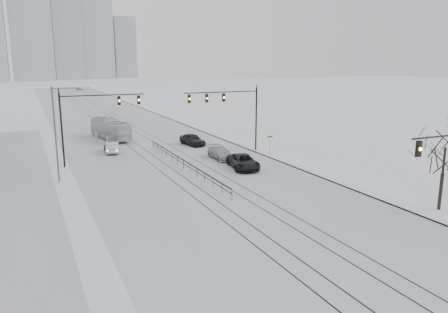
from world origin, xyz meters
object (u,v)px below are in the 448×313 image
(sedan_nb_right, at_px, (221,153))
(sedan_sb_inner, at_px, (111,147))
(bare_tree, at_px, (445,154))
(sedan_nb_far, at_px, (192,140))
(sedan_sb_outer, at_px, (112,147))
(sedan_nb_front, at_px, (243,162))
(box_truck, at_px, (110,129))

(sedan_nb_right, bearing_deg, sedan_sb_inner, 140.01)
(bare_tree, bearing_deg, sedan_nb_far, 103.13)
(sedan_sb_outer, xyz_separation_m, sedan_nb_right, (10.87, -8.89, -0.02))
(sedan_nb_right, distance_m, sedan_nb_far, 9.41)
(bare_tree, bearing_deg, sedan_sb_outer, 119.74)
(sedan_nb_far, bearing_deg, sedan_nb_front, -99.99)
(sedan_sb_inner, relative_size, sedan_nb_right, 0.81)
(bare_tree, distance_m, sedan_nb_far, 34.06)
(sedan_nb_right, relative_size, box_truck, 0.45)
(sedan_sb_inner, bearing_deg, sedan_nb_front, 132.03)
(sedan_sb_inner, bearing_deg, bare_tree, 124.17)
(bare_tree, xyz_separation_m, box_truck, (-16.97, 42.57, -3.01))
(bare_tree, distance_m, sedan_nb_front, 20.06)
(sedan_sb_inner, relative_size, sedan_nb_front, 0.71)
(bare_tree, distance_m, box_truck, 45.92)
(sedan_sb_inner, bearing_deg, sedan_sb_outer, 104.24)
(sedan_sb_inner, height_order, sedan_sb_outer, sedan_sb_outer)
(bare_tree, xyz_separation_m, sedan_sb_outer, (-18.55, 32.46, -3.78))
(sedan_sb_outer, distance_m, sedan_nb_right, 14.04)
(sedan_nb_front, bearing_deg, sedan_nb_far, 102.00)
(sedan_nb_right, xyz_separation_m, sedan_nb_far, (-0.01, 9.40, 0.10))
(bare_tree, height_order, sedan_nb_far, bare_tree)
(sedan_sb_inner, xyz_separation_m, sedan_nb_front, (11.20, -14.68, 0.10))
(sedan_nb_front, bearing_deg, sedan_sb_inner, 138.33)
(sedan_sb_inner, distance_m, sedan_nb_far, 10.94)
(bare_tree, relative_size, sedan_nb_far, 1.31)
(sedan_nb_right, distance_m, box_truck, 21.16)
(sedan_sb_inner, relative_size, box_truck, 0.37)
(bare_tree, relative_size, sedan_nb_front, 1.11)
(sedan_nb_far, bearing_deg, sedan_sb_inner, 169.17)
(sedan_sb_inner, height_order, sedan_nb_right, sedan_nb_right)
(box_truck, bearing_deg, sedan_nb_far, 124.39)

